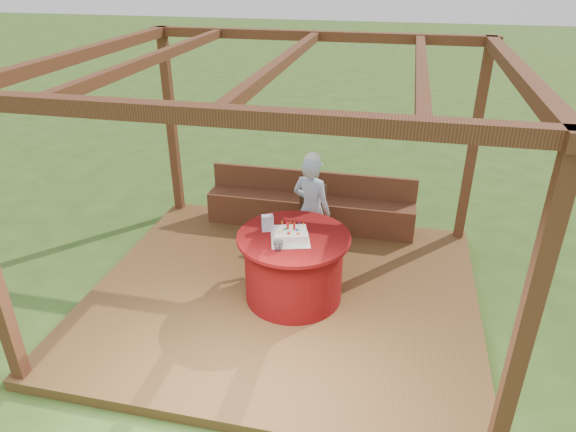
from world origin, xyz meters
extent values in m
plane|color=#31521B|center=(0.00, 0.00, 0.00)|extent=(60.00, 60.00, 0.00)
cube|color=brown|center=(0.00, 0.00, 0.06)|extent=(4.50, 4.00, 0.12)
cube|color=brown|center=(2.13, -1.88, 1.42)|extent=(0.12, 0.12, 2.60)
cube|color=brown|center=(-2.13, 1.88, 1.42)|extent=(0.12, 0.12, 2.60)
cube|color=brown|center=(2.13, 1.88, 1.42)|extent=(0.12, 0.12, 2.60)
cube|color=brown|center=(0.00, -1.88, 2.78)|extent=(4.50, 0.14, 0.12)
cube|color=brown|center=(0.00, 1.88, 2.78)|extent=(4.50, 0.14, 0.12)
cube|color=brown|center=(-2.13, 0.00, 2.78)|extent=(0.14, 4.00, 0.12)
cube|color=brown|center=(2.13, 0.00, 2.78)|extent=(0.14, 4.00, 0.12)
cube|color=brown|center=(-1.30, 0.00, 2.78)|extent=(0.10, 3.70, 0.10)
cube|color=brown|center=(0.00, 0.00, 2.78)|extent=(0.10, 3.70, 0.10)
cube|color=brown|center=(1.30, 0.00, 2.78)|extent=(0.10, 3.70, 0.10)
cube|color=brown|center=(0.00, 1.70, 0.34)|extent=(3.00, 0.42, 0.45)
cube|color=brown|center=(0.00, 1.88, 0.75)|extent=(3.00, 0.06, 0.35)
cylinder|color=maroon|center=(0.14, -0.07, 0.51)|extent=(1.11, 1.11, 0.77)
cylinder|color=maroon|center=(0.14, -0.07, 0.91)|extent=(1.27, 1.27, 0.04)
cube|color=#362111|center=(0.06, 1.20, 0.51)|extent=(0.46, 0.46, 0.05)
cylinder|color=#362111|center=(-0.12, 1.08, 0.31)|extent=(0.04, 0.04, 0.39)
cylinder|color=#362111|center=(0.18, 1.01, 0.31)|extent=(0.04, 0.04, 0.39)
cylinder|color=#362111|center=(-0.06, 1.38, 0.31)|extent=(0.04, 0.04, 0.39)
cylinder|color=#362111|center=(0.25, 1.31, 0.31)|extent=(0.04, 0.04, 0.39)
cube|color=#362111|center=(0.10, 1.37, 0.73)|extent=(0.38, 0.12, 0.45)
imported|color=#8CABD0|center=(0.18, 0.78, 0.84)|extent=(0.61, 0.51, 1.44)
sphere|color=white|center=(0.18, 0.78, 1.50)|extent=(0.21, 0.21, 0.21)
cube|color=white|center=(0.12, -0.16, 0.93)|extent=(0.51, 0.51, 0.01)
cube|color=white|center=(0.12, -0.16, 0.99)|extent=(0.43, 0.38, 0.10)
cylinder|color=red|center=(0.08, -0.12, 1.08)|extent=(0.03, 0.03, 0.08)
cylinder|color=red|center=(0.15, -0.12, 1.08)|extent=(0.03, 0.03, 0.08)
sphere|color=yellow|center=(0.02, -0.22, 1.05)|extent=(0.04, 0.04, 0.04)
sphere|color=red|center=(0.12, -0.23, 1.05)|extent=(0.04, 0.04, 0.04)
sphere|color=orange|center=(0.22, -0.21, 1.05)|extent=(0.04, 0.04, 0.04)
sphere|color=green|center=(0.06, -0.14, 1.05)|extent=(0.04, 0.04, 0.04)
sphere|color=blue|center=(0.19, -0.13, 1.05)|extent=(0.04, 0.04, 0.04)
cube|color=#DD8FC5|center=(-0.17, -0.01, 1.02)|extent=(0.15, 0.12, 0.18)
imported|color=white|center=(0.04, -0.41, 0.98)|extent=(0.11, 0.11, 0.10)
camera|label=1|loc=(1.16, -4.92, 3.69)|focal=32.00mm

